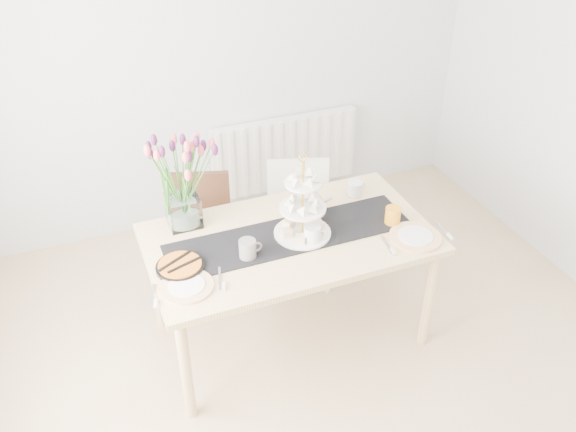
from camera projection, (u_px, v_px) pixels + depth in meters
name	position (u px, v px, depth m)	size (l,w,h in m)	color
room_shell	(365.00, 226.00, 2.55)	(4.50, 4.50, 4.50)	tan
radiator	(285.00, 153.00, 4.86)	(1.20, 0.08, 0.60)	white
dining_table	(290.00, 247.00, 3.47)	(1.60, 0.90, 0.75)	tan
chair_brown	(200.00, 227.00, 3.96)	(0.51, 0.51, 0.83)	#362013
chair_white	(299.00, 213.00, 4.10)	(0.52, 0.52, 0.83)	white
table_runner	(290.00, 235.00, 3.42)	(1.40, 0.35, 0.01)	black
tulip_vase	(179.00, 169.00, 3.32)	(0.66, 0.66, 0.57)	silver
cake_stand	(303.00, 215.00, 3.35)	(0.32, 0.32, 0.47)	gold
teapot	(309.00, 203.00, 3.55)	(0.27, 0.22, 0.18)	silver
cream_jug	(355.00, 189.00, 3.76)	(0.09, 0.09, 0.09)	silver
tart_tin	(180.00, 266.00, 3.18)	(0.25, 0.25, 0.03)	black
mug_grey	(248.00, 249.00, 3.23)	(0.09, 0.09, 0.11)	slate
mug_white	(312.00, 235.00, 3.34)	(0.09, 0.09, 0.11)	silver
mug_orange	(393.00, 216.00, 3.49)	(0.09, 0.09, 0.11)	orange
plate_left	(187.00, 286.00, 3.06)	(0.27, 0.27, 0.01)	silver
plate_right	(415.00, 237.00, 3.40)	(0.29, 0.29, 0.02)	silver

